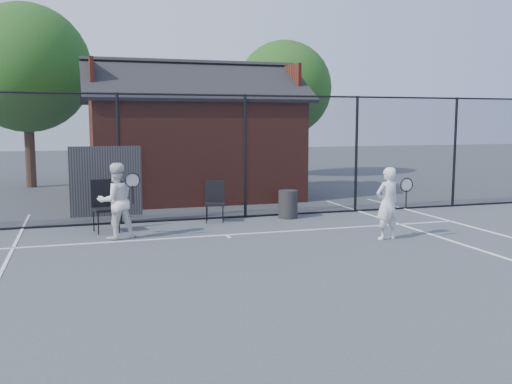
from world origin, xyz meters
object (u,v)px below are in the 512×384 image
object	(u,v)px
player_back	(116,201)
chair_right	(215,202)
clubhouse	(193,146)
player_front	(387,203)
waste_bin	(288,204)
chair_left	(106,207)

from	to	relation	value
player_back	chair_right	bearing A→B (deg)	28.61
clubhouse	player_front	world-z (taller)	clubhouse
player_front	waste_bin	xyz separation A→B (m)	(-1.01, 2.95, -0.39)
player_front	chair_right	bearing A→B (deg)	133.88
chair_right	player_front	bearing A→B (deg)	-31.35
player_back	chair_left	world-z (taller)	player_back
waste_bin	clubhouse	bearing A→B (deg)	108.46
chair_left	waste_bin	size ratio (longest dim) A/B	1.60
player_back	clubhouse	bearing A→B (deg)	64.60
chair_left	player_back	bearing A→B (deg)	-88.45
clubhouse	player_back	size ratio (longest dim) A/B	4.23
waste_bin	player_front	bearing A→B (deg)	-71.18
player_back	chair_left	size ratio (longest dim) A/B	1.41
player_front	player_back	bearing A→B (deg)	161.97
clubhouse	player_front	distance (m)	7.81
clubhouse	player_back	bearing A→B (deg)	-115.40
clubhouse	player_back	xyz separation A→B (m)	(-2.69, -5.67, -0.84)
player_front	waste_bin	world-z (taller)	player_front
player_back	chair_left	xyz separation A→B (m)	(-0.17, 0.77, -0.22)
clubhouse	chair_left	distance (m)	5.77
player_front	clubhouse	bearing A→B (deg)	108.60
player_back	chair_left	distance (m)	0.82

